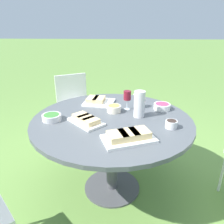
{
  "coord_description": "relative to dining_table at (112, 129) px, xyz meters",
  "views": [
    {
      "loc": [
        -0.09,
        1.76,
        1.57
      ],
      "look_at": [
        0.0,
        0.0,
        0.83
      ],
      "focal_mm": 35.0,
      "sensor_mm": 36.0,
      "label": 1
    }
  ],
  "objects": [
    {
      "name": "platter_bread_main",
      "position": [
        -0.14,
        0.38,
        0.14
      ],
      "size": [
        0.43,
        0.33,
        0.07
      ],
      "color": "white",
      "rests_on": "dining_table"
    },
    {
      "name": "platter_charcuterie",
      "position": [
        0.21,
        0.11,
        0.13
      ],
      "size": [
        0.35,
        0.35,
        0.06
      ],
      "color": "white",
      "rests_on": "dining_table"
    },
    {
      "name": "platter_sandwich_side",
      "position": [
        0.17,
        -0.38,
        0.13
      ],
      "size": [
        0.33,
        0.29,
        0.06
      ],
      "color": "white",
      "rests_on": "dining_table"
    },
    {
      "name": "chair_near_right",
      "position": [
        0.59,
        -1.09,
        -0.14
      ],
      "size": [
        0.59,
        0.58,
        0.89
      ],
      "color": "silver",
      "rests_on": "ground_plane"
    },
    {
      "name": "bowl_salad",
      "position": [
        0.52,
        0.07,
        0.14
      ],
      "size": [
        0.16,
        0.16,
        0.05
      ],
      "color": "silver",
      "rests_on": "dining_table"
    },
    {
      "name": "water_pitcher",
      "position": [
        -0.24,
        -0.05,
        0.23
      ],
      "size": [
        0.11,
        0.1,
        0.24
      ],
      "color": "silver",
      "rests_on": "dining_table"
    },
    {
      "name": "bowl_dip_red",
      "position": [
        -0.47,
        -0.24,
        0.14
      ],
      "size": [
        0.16,
        0.16,
        0.06
      ],
      "color": "white",
      "rests_on": "dining_table"
    },
    {
      "name": "bowl_olives",
      "position": [
        -0.48,
        0.16,
        0.14
      ],
      "size": [
        0.09,
        0.09,
        0.06
      ],
      "color": "silver",
      "rests_on": "dining_table"
    },
    {
      "name": "wine_glass",
      "position": [
        -0.13,
        -0.22,
        0.24
      ],
      "size": [
        0.07,
        0.07,
        0.19
      ],
      "color": "silver",
      "rests_on": "dining_table"
    },
    {
      "name": "ground_plane",
      "position": [
        0.0,
        0.0,
        -0.67
      ],
      "size": [
        40.0,
        40.0,
        0.0
      ],
      "primitive_type": "plane",
      "color": "#668E42"
    },
    {
      "name": "cup_water_near",
      "position": [
        -0.26,
        -0.28,
        0.16
      ],
      "size": [
        0.08,
        0.08,
        0.1
      ],
      "color": "silver",
      "rests_on": "dining_table"
    },
    {
      "name": "dining_table",
      "position": [
        0.0,
        0.0,
        0.0
      ],
      "size": [
        1.41,
        1.41,
        0.77
      ],
      "color": "#4C4C51",
      "rests_on": "ground_plane"
    },
    {
      "name": "bowl_fries",
      "position": [
        -0.01,
        -0.15,
        0.14
      ],
      "size": [
        0.13,
        0.13,
        0.07
      ],
      "color": "beige",
      "rests_on": "dining_table"
    }
  ]
}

